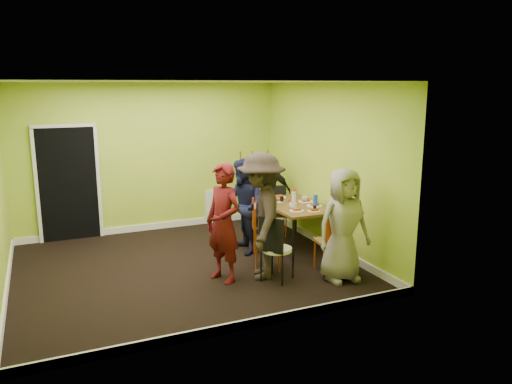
# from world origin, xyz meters

# --- Properties ---
(ground) EXTENTS (5.00, 5.00, 0.00)m
(ground) POSITION_xyz_m (0.00, 0.00, 0.00)
(ground) COLOR black
(ground) RESTS_ON ground
(room_walls) EXTENTS (5.04, 4.54, 2.82)m
(room_walls) POSITION_xyz_m (-0.02, 0.04, 0.99)
(room_walls) COLOR #9EBE30
(room_walls) RESTS_ON ground
(dining_table) EXTENTS (0.90, 1.50, 0.75)m
(dining_table) POSITION_xyz_m (2.02, 0.21, 0.70)
(dining_table) COLOR black
(dining_table) RESTS_ON ground
(chair_left_far) EXTENTS (0.47, 0.46, 0.96)m
(chair_left_far) POSITION_xyz_m (1.34, 0.29, 0.54)
(chair_left_far) COLOR #C64712
(chair_left_far) RESTS_ON ground
(chair_left_near) EXTENTS (0.53, 0.53, 0.98)m
(chair_left_near) POSITION_xyz_m (1.07, -0.51, 0.55)
(chair_left_near) COLOR #C64712
(chair_left_near) RESTS_ON ground
(chair_back_end) EXTENTS (0.49, 0.53, 0.91)m
(chair_back_end) POSITION_xyz_m (2.08, 1.07, 0.64)
(chair_back_end) COLOR #C64712
(chair_back_end) RESTS_ON ground
(chair_front_end) EXTENTS (0.47, 0.47, 1.00)m
(chair_front_end) POSITION_xyz_m (1.94, -1.12, 0.56)
(chair_front_end) COLOR #C64712
(chair_front_end) RESTS_ON ground
(chair_bentwood) EXTENTS (0.53, 0.52, 0.97)m
(chair_bentwood) POSITION_xyz_m (1.01, -1.08, 0.54)
(chair_bentwood) COLOR black
(chair_bentwood) RESTS_ON ground
(easel) EXTENTS (0.61, 0.58, 1.53)m
(easel) POSITION_xyz_m (1.87, 1.72, 0.76)
(easel) COLOR brown
(easel) RESTS_ON ground
(plate_near_left) EXTENTS (0.25, 0.25, 0.01)m
(plate_near_left) POSITION_xyz_m (1.84, 0.54, 0.76)
(plate_near_left) COLOR white
(plate_near_left) RESTS_ON dining_table
(plate_near_right) EXTENTS (0.24, 0.24, 0.01)m
(plate_near_right) POSITION_xyz_m (1.82, -0.20, 0.76)
(plate_near_right) COLOR white
(plate_near_right) RESTS_ON dining_table
(plate_far_back) EXTENTS (0.26, 0.26, 0.01)m
(plate_far_back) POSITION_xyz_m (2.00, 0.79, 0.76)
(plate_far_back) COLOR white
(plate_far_back) RESTS_ON dining_table
(plate_far_front) EXTENTS (0.21, 0.21, 0.01)m
(plate_far_front) POSITION_xyz_m (2.07, -0.32, 0.76)
(plate_far_front) COLOR white
(plate_far_front) RESTS_ON dining_table
(plate_wall_back) EXTENTS (0.26, 0.26, 0.01)m
(plate_wall_back) POSITION_xyz_m (2.28, 0.31, 0.76)
(plate_wall_back) COLOR white
(plate_wall_back) RESTS_ON dining_table
(plate_wall_front) EXTENTS (0.26, 0.26, 0.01)m
(plate_wall_front) POSITION_xyz_m (2.26, -0.03, 0.76)
(plate_wall_front) COLOR white
(plate_wall_front) RESTS_ON dining_table
(thermos) EXTENTS (0.08, 0.08, 0.22)m
(thermos) POSITION_xyz_m (2.04, 0.31, 0.86)
(thermos) COLOR white
(thermos) RESTS_ON dining_table
(blue_bottle) EXTENTS (0.07, 0.07, 0.20)m
(blue_bottle) POSITION_xyz_m (2.26, -0.05, 0.85)
(blue_bottle) COLOR blue
(blue_bottle) RESTS_ON dining_table
(orange_bottle) EXTENTS (0.03, 0.03, 0.08)m
(orange_bottle) POSITION_xyz_m (1.96, 0.32, 0.79)
(orange_bottle) COLOR #C64712
(orange_bottle) RESTS_ON dining_table
(glass_mid) EXTENTS (0.07, 0.07, 0.09)m
(glass_mid) POSITION_xyz_m (1.89, 0.47, 0.80)
(glass_mid) COLOR black
(glass_mid) RESTS_ON dining_table
(glass_back) EXTENTS (0.07, 0.07, 0.09)m
(glass_back) POSITION_xyz_m (2.17, 0.58, 0.79)
(glass_back) COLOR black
(glass_back) RESTS_ON dining_table
(glass_front) EXTENTS (0.06, 0.06, 0.09)m
(glass_front) POSITION_xyz_m (2.09, -0.33, 0.80)
(glass_front) COLOR black
(glass_front) RESTS_ON dining_table
(cup_a) EXTENTS (0.13, 0.13, 0.10)m
(cup_a) POSITION_xyz_m (1.84, -0.03, 0.80)
(cup_a) COLOR white
(cup_a) RESTS_ON dining_table
(cup_b) EXTENTS (0.11, 0.11, 0.10)m
(cup_b) POSITION_xyz_m (2.25, 0.30, 0.80)
(cup_b) COLOR white
(cup_b) RESTS_ON dining_table
(person_standing) EXTENTS (0.62, 0.73, 1.70)m
(person_standing) POSITION_xyz_m (0.37, -0.73, 0.85)
(person_standing) COLOR #520E11
(person_standing) RESTS_ON ground
(person_left_far) EXTENTS (0.63, 0.79, 1.58)m
(person_left_far) POSITION_xyz_m (1.08, 0.29, 0.79)
(person_left_far) COLOR black
(person_left_far) RESTS_ON ground
(person_left_near) EXTENTS (1.08, 1.36, 1.84)m
(person_left_near) POSITION_xyz_m (0.91, -0.82, 0.92)
(person_left_near) COLOR #2B211D
(person_left_near) RESTS_ON ground
(person_back_end) EXTENTS (0.90, 0.42, 1.49)m
(person_back_end) POSITION_xyz_m (1.99, 1.21, 0.75)
(person_back_end) COLOR black
(person_back_end) RESTS_ON ground
(person_front_end) EXTENTS (0.81, 0.54, 1.63)m
(person_front_end) POSITION_xyz_m (1.93, -1.39, 0.82)
(person_front_end) COLOR gray
(person_front_end) RESTS_ON ground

